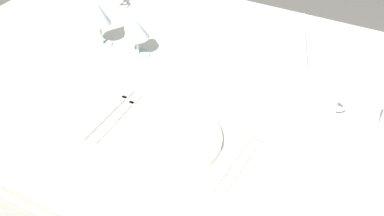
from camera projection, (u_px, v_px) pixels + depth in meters
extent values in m
cube|color=silver|center=(208.00, 91.00, 1.31)|extent=(1.80, 1.10, 0.04)
cube|color=silver|center=(271.00, 37.00, 1.75)|extent=(1.80, 0.01, 0.18)
cylinder|color=brown|center=(98.00, 54.00, 2.14)|extent=(0.07, 0.07, 0.70)
cylinder|color=white|center=(169.00, 139.00, 1.11)|extent=(0.26, 0.26, 0.02)
cube|color=beige|center=(114.00, 122.00, 1.17)|extent=(0.02, 0.18, 0.00)
cube|color=beige|center=(135.00, 100.00, 1.24)|extent=(0.02, 0.04, 0.00)
cube|color=beige|center=(104.00, 117.00, 1.18)|extent=(0.02, 0.20, 0.00)
cube|color=beige|center=(128.00, 94.00, 1.26)|extent=(0.02, 0.04, 0.00)
cube|color=beige|center=(228.00, 166.00, 1.05)|extent=(0.03, 0.20, 0.00)
cube|color=beige|center=(248.00, 138.00, 1.12)|extent=(0.02, 0.06, 0.00)
cube|color=beige|center=(239.00, 169.00, 1.04)|extent=(0.02, 0.17, 0.00)
ellipsoid|color=beige|center=(257.00, 144.00, 1.11)|extent=(0.03, 0.04, 0.01)
cube|color=beige|center=(256.00, 171.00, 1.04)|extent=(0.02, 0.18, 0.00)
ellipsoid|color=beige|center=(273.00, 143.00, 1.11)|extent=(0.03, 0.04, 0.01)
cylinder|color=white|center=(110.00, 5.00, 1.67)|extent=(0.14, 0.14, 0.01)
cylinder|color=white|center=(318.00, 111.00, 1.20)|extent=(0.14, 0.14, 0.01)
cylinder|color=white|center=(321.00, 100.00, 1.17)|extent=(0.09, 0.09, 0.07)
torus|color=white|center=(338.00, 104.00, 1.15)|extent=(0.05, 0.01, 0.05)
cylinder|color=silver|center=(138.00, 54.00, 1.42)|extent=(0.07, 0.07, 0.01)
cylinder|color=silver|center=(137.00, 45.00, 1.39)|extent=(0.01, 0.01, 0.06)
cone|color=silver|center=(136.00, 28.00, 1.36)|extent=(0.08, 0.08, 0.06)
cylinder|color=silver|center=(103.00, 45.00, 1.46)|extent=(0.06, 0.06, 0.01)
cylinder|color=silver|center=(101.00, 34.00, 1.43)|extent=(0.01, 0.01, 0.07)
cone|color=silver|center=(98.00, 12.00, 1.39)|extent=(0.07, 0.07, 0.07)
cone|color=white|center=(300.00, 39.00, 1.32)|extent=(0.08, 0.08, 0.17)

